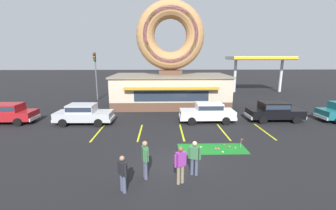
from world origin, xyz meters
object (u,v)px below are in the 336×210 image
Objects in this scene: car_white at (208,112)px; pedestrian_clipboard_woman at (194,157)px; golf_ball at (193,148)px; pedestrian_hooded_kid at (145,158)px; trash_bin at (222,105)px; putting_flag_pin at (242,141)px; car_black at (274,111)px; pedestrian_leather_jacket_man at (180,163)px; car_red at (7,113)px; car_silver at (83,113)px; pedestrian_blue_sweater_man at (123,172)px; traffic_light_pole at (96,70)px.

car_white is 2.79× the size of pedestrian_clipboard_woman.
pedestrian_hooded_kid is (-2.59, -3.12, 0.93)m from golf_ball.
car_white reaches higher than trash_bin.
putting_flag_pin is 6.37m from pedestrian_hooded_kid.
pedestrian_hooded_kid is 1.07× the size of pedestrian_clipboard_woman.
car_black is at bearing 37.02° from golf_ball.
golf_ball is at bearing 73.42° from pedestrian_leather_jacket_man.
car_red is 2.61× the size of pedestrian_hooded_kid.
pedestrian_leather_jacket_man reaches higher than golf_ball.
car_silver reaches higher than pedestrian_blue_sweater_man.
trash_bin reaches higher than golf_ball.
car_silver is 13.03m from trash_bin.
pedestrian_hooded_kid is (0.82, 0.99, 0.13)m from pedestrian_blue_sweater_man.
putting_flag_pin is 0.34× the size of pedestrian_clipboard_woman.
trash_bin reaches higher than putting_flag_pin.
car_white is 4.59m from trash_bin.
golf_ball is 4.16m from pedestrian_hooded_kid.
car_silver is (-15.69, -0.40, 0.00)m from car_black.
putting_flag_pin is at bearing 2.10° from golf_ball.
pedestrian_leather_jacket_man is 1.02× the size of pedestrian_clipboard_woman.
pedestrian_blue_sweater_man is 0.94× the size of pedestrian_clipboard_woman.
car_black is at bearing 1.45° from car_silver.
traffic_light_pole is (-9.49, 18.43, 2.80)m from pedestrian_clipboard_woman.
car_white is 9.77m from pedestrian_hooded_kid.
car_white is 4.68× the size of trash_bin.
car_white is 2.60× the size of pedestrian_hooded_kid.
car_red is 16.41m from pedestrian_clipboard_woman.
car_white is at bearing 62.47° from pedestrian_hooded_kid.
pedestrian_blue_sweater_man is at bearing -158.24° from pedestrian_clipboard_woman.
pedestrian_hooded_kid is 14.35m from trash_bin.
traffic_light_pole is at bearing 122.47° from golf_ball.
pedestrian_hooded_kid is at bearing -68.65° from traffic_light_pole.
pedestrian_clipboard_woman is (3.02, 1.21, 0.06)m from pedestrian_blue_sweater_man.
pedestrian_hooded_kid reaches higher than pedestrian_blue_sweater_man.
car_black is at bearing -48.41° from trash_bin.
car_red is 4.69× the size of trash_bin.
trash_bin is (18.58, 3.84, -0.37)m from car_red.
car_white is 0.99× the size of car_silver.
pedestrian_clipboard_woman is 0.28× the size of traffic_light_pole.
trash_bin is at bearing 131.59° from car_black.
pedestrian_clipboard_woman is at bearing 44.53° from pedestrian_leather_jacket_man.
pedestrian_leather_jacket_man is (2.34, 0.53, 0.08)m from pedestrian_blue_sweater_man.
car_red is (-21.94, -0.05, 0.00)m from car_black.
trash_bin is at bearing 68.05° from pedestrian_leather_jacket_man.
putting_flag_pin is 0.12× the size of car_silver.
golf_ball is 0.01× the size of car_red.
putting_flag_pin is 0.12× the size of car_red.
traffic_light_pole is (-11.80, 9.97, 2.84)m from car_white.
car_white is 1.00× the size of car_red.
car_black is 0.79× the size of traffic_light_pole.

